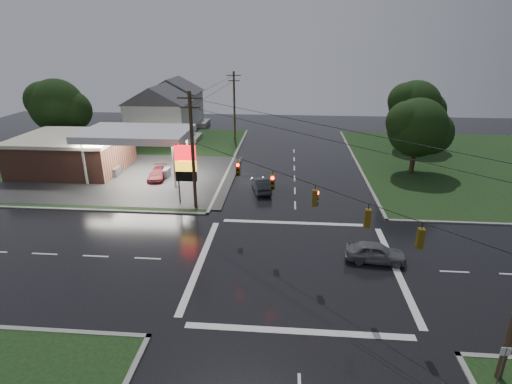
# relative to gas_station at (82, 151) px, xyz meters

# --- Properties ---
(ground) EXTENTS (120.00, 120.00, 0.00)m
(ground) POSITION_rel_gas_station_xyz_m (25.68, -19.70, -2.55)
(ground) COLOR black
(ground) RESTS_ON ground
(grass_nw) EXTENTS (36.00, 36.00, 0.08)m
(grass_nw) POSITION_rel_gas_station_xyz_m (-0.32, 6.30, -2.51)
(grass_nw) COLOR black
(grass_nw) RESTS_ON ground
(grass_ne) EXTENTS (36.00, 36.00, 0.08)m
(grass_ne) POSITION_rel_gas_station_xyz_m (51.68, 6.30, -2.51)
(grass_ne) COLOR black
(grass_ne) RESTS_ON ground
(gas_station) EXTENTS (26.20, 18.00, 5.60)m
(gas_station) POSITION_rel_gas_station_xyz_m (0.00, 0.00, 0.00)
(gas_station) COLOR #2D2D2D
(gas_station) RESTS_ON ground
(pylon_sign) EXTENTS (2.00, 0.35, 6.00)m
(pylon_sign) POSITION_rel_gas_station_xyz_m (15.18, -9.20, 1.46)
(pylon_sign) COLOR #59595E
(pylon_sign) RESTS_ON ground
(utility_pole_nw) EXTENTS (2.20, 0.32, 11.00)m
(utility_pole_nw) POSITION_rel_gas_station_xyz_m (16.18, -10.20, 3.17)
(utility_pole_nw) COLOR #382619
(utility_pole_nw) RESTS_ON ground
(utility_pole_n) EXTENTS (2.20, 0.32, 10.50)m
(utility_pole_n) POSITION_rel_gas_station_xyz_m (16.18, 18.30, 2.92)
(utility_pole_n) COLOR #382619
(utility_pole_n) RESTS_ON ground
(traffic_signals) EXTENTS (26.87, 26.87, 1.47)m
(traffic_signals) POSITION_rel_gas_station_xyz_m (25.69, -19.72, 3.93)
(traffic_signals) COLOR black
(traffic_signals) RESTS_ON ground
(house_near) EXTENTS (11.05, 8.48, 8.60)m
(house_near) POSITION_rel_gas_station_xyz_m (4.73, 16.30, 1.86)
(house_near) COLOR silver
(house_near) RESTS_ON ground
(house_far) EXTENTS (11.05, 8.48, 8.60)m
(house_far) POSITION_rel_gas_station_xyz_m (3.73, 28.30, 1.86)
(house_far) COLOR silver
(house_far) RESTS_ON ground
(tree_nw_behind) EXTENTS (8.93, 7.60, 10.00)m
(tree_nw_behind) POSITION_rel_gas_station_xyz_m (-8.17, 10.29, 3.63)
(tree_nw_behind) COLOR black
(tree_nw_behind) RESTS_ON ground
(tree_ne_near) EXTENTS (7.99, 6.80, 8.98)m
(tree_ne_near) POSITION_rel_gas_station_xyz_m (39.82, 2.29, 3.01)
(tree_ne_near) COLOR black
(tree_ne_near) RESTS_ON ground
(tree_ne_far) EXTENTS (8.46, 7.20, 9.80)m
(tree_ne_far) POSITION_rel_gas_station_xyz_m (42.83, 14.29, 3.63)
(tree_ne_far) COLOR black
(tree_ne_far) RESTS_ON ground
(car_north) EXTENTS (2.55, 4.66, 1.46)m
(car_north) POSITION_rel_gas_station_xyz_m (22.10, -5.12, -1.82)
(car_north) COLOR #21262A
(car_north) RESTS_ON ground
(car_crossing) EXTENTS (4.49, 2.15, 1.48)m
(car_crossing) POSITION_rel_gas_station_xyz_m (31.38, -18.71, -1.81)
(car_crossing) COLOR slate
(car_crossing) RESTS_ON ground
(car_pump) EXTENTS (2.28, 4.57, 1.27)m
(car_pump) POSITION_rel_gas_station_xyz_m (9.93, -2.29, -1.91)
(car_pump) COLOR #4C1116
(car_pump) RESTS_ON ground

